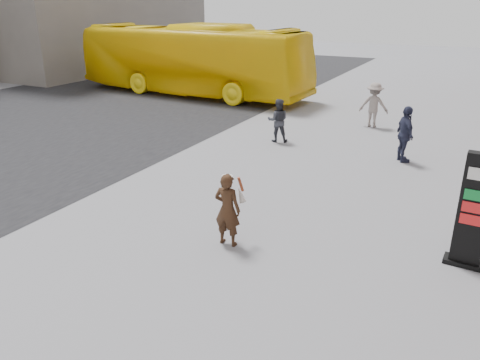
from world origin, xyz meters
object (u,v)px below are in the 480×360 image
at_px(info_pylon, 473,211).
at_px(pedestrian_b, 374,105).
at_px(pedestrian_a, 278,120).
at_px(bus, 191,60).
at_px(woman, 228,209).
at_px(pedestrian_c, 405,134).

relative_size(info_pylon, pedestrian_b, 1.28).
height_order(info_pylon, pedestrian_a, info_pylon).
height_order(bus, pedestrian_b, bus).
bearing_deg(woman, pedestrian_a, -75.85).
bearing_deg(pedestrian_b, woman, 85.72).
relative_size(woman, pedestrian_b, 0.89).
xyz_separation_m(info_pylon, pedestrian_c, (-2.14, 5.92, -0.24)).
height_order(info_pylon, pedestrian_c, info_pylon).
bearing_deg(woman, pedestrian_b, -93.80).
bearing_deg(info_pylon, pedestrian_a, 140.01).
relative_size(bus, pedestrian_a, 8.51).
xyz_separation_m(bus, pedestrian_c, (12.18, -6.61, -0.95)).
xyz_separation_m(woman, pedestrian_b, (0.51, 11.32, 0.08)).
relative_size(info_pylon, pedestrian_c, 1.27).
relative_size(pedestrian_a, pedestrian_b, 0.88).
distance_m(woman, pedestrian_a, 7.85).
bearing_deg(pedestrian_c, woman, 130.98).
bearing_deg(bus, pedestrian_c, -114.87).
distance_m(bus, pedestrian_c, 13.89).
bearing_deg(pedestrian_c, info_pylon, 168.76).
xyz_separation_m(info_pylon, pedestrian_a, (-6.58, 6.19, -0.36)).
bearing_deg(pedestrian_a, pedestrian_c, 153.09).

